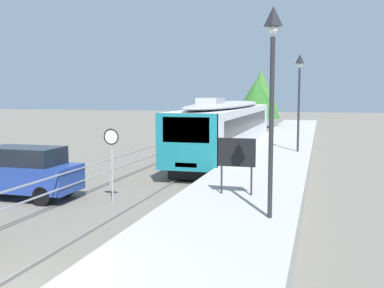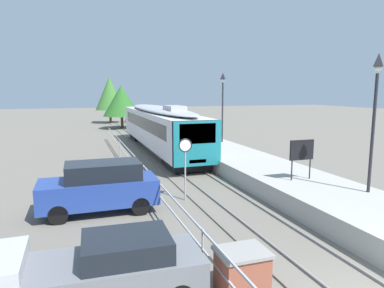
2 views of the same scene
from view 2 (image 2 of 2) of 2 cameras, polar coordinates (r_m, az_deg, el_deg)
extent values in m
plane|color=#6B665B|center=(27.70, -11.40, -1.53)|extent=(160.00, 160.00, 0.00)
cube|color=#6B665B|center=(28.21, -5.35, -1.15)|extent=(3.20, 60.00, 0.06)
cube|color=slate|center=(28.05, -6.78, -1.09)|extent=(0.08, 60.00, 0.08)
cube|color=slate|center=(28.37, -3.94, -0.93)|extent=(0.08, 60.00, 0.08)
cube|color=silver|center=(28.04, -5.45, 2.78)|extent=(2.80, 18.74, 2.55)
cube|color=#19757F|center=(19.20, 0.85, 0.10)|extent=(2.80, 0.24, 2.55)
cube|color=black|center=(19.05, 0.94, 1.74)|extent=(2.13, 0.08, 1.12)
cube|color=black|center=(28.00, -5.46, 3.61)|extent=(2.82, 15.74, 0.92)
ellipsoid|color=#A8AAAF|center=(27.93, -5.49, 5.75)|extent=(2.69, 17.99, 0.44)
cube|color=#A8AAAF|center=(23.38, -2.89, 5.90)|extent=(1.10, 2.20, 0.36)
cube|color=#EAE5C6|center=(19.30, 0.92, -2.85)|extent=(1.00, 0.10, 0.20)
cube|color=black|center=(21.62, -1.18, -3.10)|extent=(2.24, 3.20, 0.55)
cube|color=black|center=(35.00, -8.01, 1.35)|extent=(2.24, 3.20, 0.55)
cube|color=#A8A59E|center=(29.04, 0.89, 0.01)|extent=(3.90, 60.00, 0.90)
cylinder|color=#232328|center=(14.98, 27.70, 1.44)|extent=(0.12, 0.12, 4.60)
pyramid|color=#232328|center=(14.93, 28.47, 12.16)|extent=(0.34, 0.34, 0.50)
sphere|color=silver|center=(14.91, 28.38, 10.94)|extent=(0.24, 0.24, 0.24)
cylinder|color=#232328|center=(26.99, 5.06, 5.19)|extent=(0.12, 0.12, 4.60)
pyramid|color=#232328|center=(26.97, 5.14, 11.14)|extent=(0.34, 0.34, 0.50)
sphere|color=silver|center=(26.96, 5.13, 10.46)|extent=(0.24, 0.24, 0.24)
cylinder|color=#232328|center=(16.00, 16.16, -4.22)|extent=(0.06, 0.06, 0.90)
cylinder|color=#232328|center=(16.56, 18.90, -3.92)|extent=(0.06, 0.06, 0.90)
cube|color=black|center=(16.11, 17.70, -0.94)|extent=(1.20, 0.08, 0.90)
cylinder|color=#9EA0A5|center=(15.38, -1.13, -5.35)|extent=(0.07, 0.07, 2.20)
cylinder|color=white|center=(15.08, -1.12, -0.20)|extent=(0.60, 0.03, 0.60)
torus|color=black|center=(15.06, -1.11, -0.21)|extent=(0.61, 0.05, 0.61)
cube|color=brown|center=(8.84, 8.23, -20.54)|extent=(1.10, 0.90, 1.05)
cube|color=gray|center=(8.58, 8.32, -17.24)|extent=(1.21, 0.99, 0.08)
cube|color=#9EA0A5|center=(17.71, -8.39, -3.23)|extent=(0.05, 36.00, 0.05)
cube|color=#9EA0A5|center=(17.83, -8.35, -4.84)|extent=(0.05, 36.00, 0.05)
cylinder|color=#9EA0A5|center=(9.59, 1.76, -17.32)|extent=(0.06, 0.06, 1.25)
cylinder|color=#9EA0A5|center=(17.84, -8.35, -5.04)|extent=(0.06, 0.06, 1.25)
cylinder|color=#9EA0A5|center=(26.58, -11.81, -0.60)|extent=(0.06, 0.06, 1.25)
cylinder|color=#9EA0A5|center=(35.45, -13.55, 1.63)|extent=(0.06, 0.06, 1.25)
cube|color=slate|center=(8.72, -12.39, -19.99)|extent=(4.06, 1.90, 0.72)
cube|color=black|center=(8.47, -10.78, -16.25)|extent=(2.05, 1.62, 0.50)
cylinder|color=black|center=(9.61, -21.06, -19.96)|extent=(0.63, 0.22, 0.62)
cylinder|color=black|center=(9.73, -4.46, -19.01)|extent=(0.63, 0.22, 0.62)
cube|color=navy|center=(14.42, -15.14, -7.60)|extent=(4.60, 1.90, 1.00)
cube|color=black|center=(14.23, -14.47, -4.30)|extent=(2.90, 1.67, 0.68)
cylinder|color=black|center=(13.79, -21.26, -10.83)|extent=(0.72, 0.24, 0.72)
cylinder|color=black|center=(15.37, -20.98, -8.81)|extent=(0.72, 0.24, 0.72)
cylinder|color=black|center=(13.94, -8.51, -10.11)|extent=(0.72, 0.24, 0.72)
cylinder|color=black|center=(15.50, -9.60, -8.19)|extent=(0.72, 0.24, 0.72)
cylinder|color=brown|center=(46.12, -11.48, 3.53)|extent=(0.36, 0.36, 1.66)
cone|color=#286023|center=(45.96, -11.59, 7.04)|extent=(4.78, 4.78, 3.99)
cylinder|color=brown|center=(54.68, -13.33, 4.45)|extent=(0.36, 0.36, 2.03)
cone|color=#38702D|center=(54.55, -13.46, 8.15)|extent=(4.35, 4.35, 5.03)
camera|label=1|loc=(12.11, 78.35, -1.81)|focal=43.28mm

